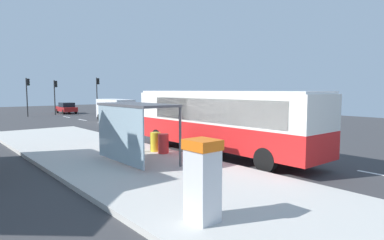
{
  "coord_description": "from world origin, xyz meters",
  "views": [
    {
      "loc": [
        -13.11,
        -10.31,
        3.26
      ],
      "look_at": [
        -1.0,
        4.02,
        1.5
      ],
      "focal_mm": 30.04,
      "sensor_mm": 36.0,
      "label": 1
    }
  ],
  "objects": [
    {
      "name": "ground_plane",
      "position": [
        0.0,
        14.0,
        -0.02
      ],
      "size": [
        56.0,
        92.0,
        0.04
      ],
      "primitive_type": "cube",
      "color": "#38383A"
    },
    {
      "name": "sidewalk_platform",
      "position": [
        -6.4,
        2.0,
        0.09
      ],
      "size": [
        6.2,
        30.0,
        0.18
      ],
      "primitive_type": "cube",
      "color": "beige",
      "rests_on": "ground"
    },
    {
      "name": "lane_stripe_seg_1",
      "position": [
        0.25,
        -1.0,
        0.01
      ],
      "size": [
        0.16,
        2.2,
        0.01
      ],
      "primitive_type": "cube",
      "color": "silver",
      "rests_on": "ground"
    },
    {
      "name": "lane_stripe_seg_2",
      "position": [
        0.25,
        4.0,
        0.01
      ],
      "size": [
        0.16,
        2.2,
        0.01
      ],
      "primitive_type": "cube",
      "color": "silver",
      "rests_on": "ground"
    },
    {
      "name": "lane_stripe_seg_3",
      "position": [
        0.25,
        9.0,
        0.01
      ],
      "size": [
        0.16,
        2.2,
        0.01
      ],
      "primitive_type": "cube",
      "color": "silver",
      "rests_on": "ground"
    },
    {
      "name": "lane_stripe_seg_4",
      "position": [
        0.25,
        14.0,
        0.01
      ],
      "size": [
        0.16,
        2.2,
        0.01
      ],
      "primitive_type": "cube",
      "color": "silver",
      "rests_on": "ground"
    },
    {
      "name": "lane_stripe_seg_5",
      "position": [
        0.25,
        19.0,
        0.01
      ],
      "size": [
        0.16,
        2.2,
        0.01
      ],
      "primitive_type": "cube",
      "color": "silver",
      "rests_on": "ground"
    },
    {
      "name": "lane_stripe_seg_6",
      "position": [
        0.25,
        24.0,
        0.01
      ],
      "size": [
        0.16,
        2.2,
        0.01
      ],
      "primitive_type": "cube",
      "color": "silver",
      "rests_on": "ground"
    },
    {
      "name": "lane_stripe_seg_7",
      "position": [
        0.25,
        29.0,
        0.01
      ],
      "size": [
        0.16,
        2.2,
        0.01
      ],
      "primitive_type": "cube",
      "color": "silver",
      "rests_on": "ground"
    },
    {
      "name": "bus",
      "position": [
        -1.71,
        1.04,
        1.84
      ],
      "size": [
        2.61,
        11.03,
        3.21
      ],
      "color": "red",
      "rests_on": "ground"
    },
    {
      "name": "white_van",
      "position": [
        2.2,
        20.15,
        1.34
      ],
      "size": [
        2.21,
        5.28,
        2.3
      ],
      "color": "white",
      "rests_on": "ground"
    },
    {
      "name": "sedan_near",
      "position": [
        2.3,
        34.96,
        0.79
      ],
      "size": [
        2.03,
        4.49,
        1.52
      ],
      "color": "#A51919",
      "rests_on": "ground"
    },
    {
      "name": "ticket_machine",
      "position": [
        -8.2,
        -4.88,
        1.17
      ],
      "size": [
        0.66,
        0.76,
        1.94
      ],
      "color": "silver",
      "rests_on": "sidewalk_platform"
    },
    {
      "name": "recycling_bin_red",
      "position": [
        -4.2,
        2.4,
        0.66
      ],
      "size": [
        0.52,
        0.52,
        0.95
      ],
      "primitive_type": "cylinder",
      "color": "red",
      "rests_on": "sidewalk_platform"
    },
    {
      "name": "recycling_bin_yellow",
      "position": [
        -4.2,
        3.1,
        0.66
      ],
      "size": [
        0.52,
        0.52,
        0.95
      ],
      "primitive_type": "cylinder",
      "color": "yellow",
      "rests_on": "sidewalk_platform"
    },
    {
      "name": "traffic_light_near_side",
      "position": [
        5.5,
        31.81,
        3.29
      ],
      "size": [
        0.49,
        0.28,
        4.95
      ],
      "color": "#2D2D2D",
      "rests_on": "ground"
    },
    {
      "name": "traffic_light_far_side",
      "position": [
        -3.1,
        32.61,
        3.15
      ],
      "size": [
        0.49,
        0.28,
        4.72
      ],
      "color": "#2D2D2D",
      "rests_on": "ground"
    },
    {
      "name": "traffic_light_median",
      "position": [
        0.41,
        33.41,
        3.04
      ],
      "size": [
        0.49,
        0.28,
        4.54
      ],
      "color": "#2D2D2D",
      "rests_on": "ground"
    },
    {
      "name": "bus_shelter",
      "position": [
        -6.41,
        1.63,
        2.1
      ],
      "size": [
        1.8,
        4.0,
        2.5
      ],
      "color": "#4C4C51",
      "rests_on": "sidewalk_platform"
    }
  ]
}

